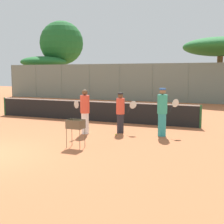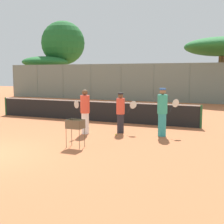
{
  "view_description": "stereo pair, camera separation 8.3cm",
  "coord_description": "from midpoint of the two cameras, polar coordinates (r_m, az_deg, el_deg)",
  "views": [
    {
      "loc": [
        7.49,
        -6.89,
        2.53
      ],
      "look_at": [
        2.74,
        4.29,
        1.0
      ],
      "focal_mm": 50.0,
      "sensor_mm": 36.0,
      "label": 1
    },
    {
      "loc": [
        7.56,
        -6.86,
        2.53
      ],
      "look_at": [
        2.74,
        4.29,
        1.0
      ],
      "focal_mm": 50.0,
      "sensor_mm": 36.0,
      "label": 2
    }
  ],
  "objects": [
    {
      "name": "tennis_net",
      "position": [
        16.52,
        -4.26,
        0.3
      ],
      "size": [
        11.51,
        0.1,
        1.07
      ],
      "color": "#26592D",
      "rests_on": "ground_plane"
    },
    {
      "name": "back_fence",
      "position": [
        27.74,
        7.29,
        5.35
      ],
      "size": [
        31.14,
        0.08,
        3.36
      ],
      "color": "slate",
      "rests_on": "ground_plane"
    },
    {
      "name": "tree_0",
      "position": [
        38.67,
        -9.28,
        12.32
      ],
      "size": [
        5.17,
        5.17,
        8.68
      ],
      "color": "brown",
      "rests_on": "ground_plane"
    },
    {
      "name": "tree_1",
      "position": [
        37.17,
        -12.45,
        8.87
      ],
      "size": [
        5.21,
        5.21,
        4.42
      ],
      "color": "brown",
      "rests_on": "ground_plane"
    },
    {
      "name": "tree_2",
      "position": [
        28.59,
        19.16,
        11.13
      ],
      "size": [
        6.33,
        6.33,
        5.53
      ],
      "color": "brown",
      "rests_on": "ground_plane"
    },
    {
      "name": "player_white_outfit",
      "position": [
        12.95,
        -5.18,
        0.14
      ],
      "size": [
        0.38,
        0.94,
        1.85
      ],
      "rotation": [
        0.0,
        0.0,
        4.56
      ],
      "color": "white",
      "rests_on": "ground_plane"
    },
    {
      "name": "player_red_cap",
      "position": [
        12.59,
        9.01,
        0.11
      ],
      "size": [
        0.81,
        0.68,
        1.93
      ],
      "rotation": [
        0.0,
        0.0,
        0.66
      ],
      "color": "teal",
      "rests_on": "ground_plane"
    },
    {
      "name": "player_yellow_shirt",
      "position": [
        13.14,
        1.4,
        -0.02
      ],
      "size": [
        0.84,
        0.5,
        1.7
      ],
      "rotation": [
        0.0,
        0.0,
        0.44
      ],
      "color": "#26262D",
      "rests_on": "ground_plane"
    },
    {
      "name": "ball_cart",
      "position": [
        10.64,
        -6.92,
        -2.64
      ],
      "size": [
        0.56,
        0.41,
        0.96
      ],
      "color": "brown",
      "rests_on": "ground_plane"
    },
    {
      "name": "tennis_ball_0",
      "position": [
        12.73,
        0.5,
        -4.14
      ],
      "size": [
        0.07,
        0.07,
        0.07
      ],
      "primitive_type": "sphere",
      "color": "#D1E54C",
      "rests_on": "ground_plane"
    },
    {
      "name": "tennis_ball_3",
      "position": [
        14.56,
        -6.88,
        -2.75
      ],
      "size": [
        0.07,
        0.07,
        0.07
      ],
      "primitive_type": "sphere",
      "color": "#D1E54C",
      "rests_on": "ground_plane"
    },
    {
      "name": "parked_car",
      "position": [
        30.3,
        17.75,
        3.29
      ],
      "size": [
        4.2,
        1.7,
        1.6
      ],
      "color": "#232328",
      "rests_on": "ground_plane"
    }
  ]
}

